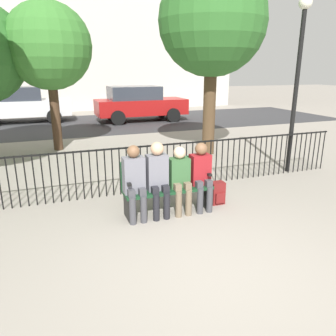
% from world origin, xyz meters
% --- Properties ---
extents(ground_plane, '(80.00, 80.00, 0.00)m').
position_xyz_m(ground_plane, '(0.00, 0.00, 0.00)').
color(ground_plane, gray).
extents(park_bench, '(1.52, 0.45, 0.92)m').
position_xyz_m(park_bench, '(0.00, 1.96, 0.49)').
color(park_bench, '#14381E').
rests_on(park_bench, ground).
extents(seated_person_0, '(0.34, 0.39, 1.24)m').
position_xyz_m(seated_person_0, '(-0.59, 1.83, 0.69)').
color(seated_person_0, '#3D3D42').
rests_on(seated_person_0, ground).
extents(seated_person_1, '(0.34, 0.39, 1.26)m').
position_xyz_m(seated_person_1, '(-0.19, 1.83, 0.70)').
color(seated_person_1, black).
rests_on(seated_person_1, ground).
extents(seated_person_2, '(0.34, 0.39, 1.15)m').
position_xyz_m(seated_person_2, '(0.20, 1.83, 0.65)').
color(seated_person_2, brown).
rests_on(seated_person_2, ground).
extents(seated_person_3, '(0.34, 0.39, 1.19)m').
position_xyz_m(seated_person_3, '(0.59, 1.83, 0.67)').
color(seated_person_3, '#3D3D42').
rests_on(seated_person_3, ground).
extents(backpack, '(0.24, 0.23, 0.41)m').
position_xyz_m(backpack, '(0.98, 1.93, 0.20)').
color(backpack, maroon).
rests_on(backpack, ground).
extents(fence_railing, '(9.01, 0.03, 0.95)m').
position_xyz_m(fence_railing, '(-0.02, 3.00, 0.56)').
color(fence_railing, black).
rests_on(fence_railing, ground).
extents(tree_0, '(2.43, 2.43, 4.21)m').
position_xyz_m(tree_0, '(-1.55, 7.38, 2.97)').
color(tree_0, '#422D1E').
rests_on(tree_0, ground).
extents(tree_1, '(2.87, 2.87, 5.02)m').
position_xyz_m(tree_1, '(2.53, 5.36, 3.56)').
color(tree_1, '#4C3823').
rests_on(tree_1, ground).
extents(lamp_post, '(0.28, 0.28, 3.85)m').
position_xyz_m(lamp_post, '(3.55, 3.13, 2.53)').
color(lamp_post, black).
rests_on(lamp_post, ground).
extents(street_surface, '(24.00, 6.00, 0.01)m').
position_xyz_m(street_surface, '(0.00, 12.00, 0.00)').
color(street_surface, '#333335').
rests_on(street_surface, ground).
extents(parked_car_0, '(4.20, 1.94, 1.62)m').
position_xyz_m(parked_car_0, '(-2.88, 13.61, 0.84)').
color(parked_car_0, silver).
rests_on(parked_car_0, ground).
extents(parked_car_1, '(4.20, 1.94, 1.62)m').
position_xyz_m(parked_car_1, '(2.35, 12.15, 0.84)').
color(parked_car_1, maroon).
rests_on(parked_car_1, ground).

